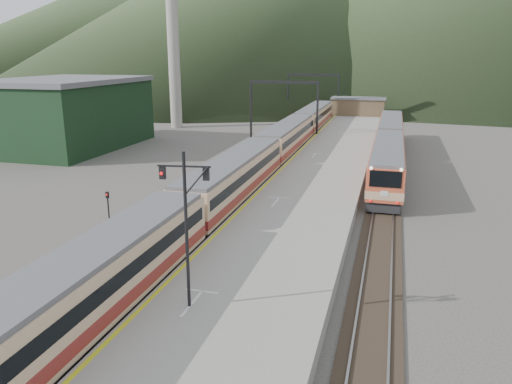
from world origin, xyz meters
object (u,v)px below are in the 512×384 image
(signal_mast, at_px, (186,215))
(worker, at_px, (86,249))
(second_train, at_px, (389,146))
(main_train, at_px, (266,155))

(signal_mast, distance_m, worker, 10.37)
(second_train, relative_size, worker, 19.99)
(main_train, distance_m, second_train, 14.27)
(worker, bearing_deg, main_train, -99.26)
(second_train, xyz_separation_m, worker, (-15.95, -32.11, -0.97))
(second_train, height_order, worker, second_train)
(main_train, height_order, signal_mast, signal_mast)
(main_train, relative_size, worker, 42.62)
(signal_mast, bearing_deg, worker, 150.29)
(second_train, height_order, signal_mast, signal_mast)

